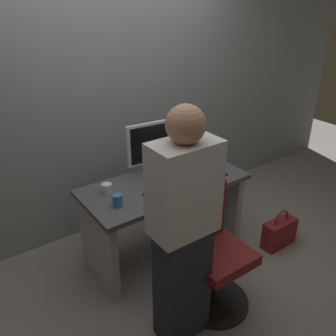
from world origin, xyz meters
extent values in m
plane|color=gray|center=(0.00, 0.00, 0.00)|extent=(9.00, 9.00, 0.00)
cube|color=gray|center=(0.00, 0.79, 1.50)|extent=(6.40, 0.10, 3.00)
cube|color=#4C4C51|center=(0.00, 0.00, 0.71)|extent=(1.39, 0.64, 0.04)
cube|color=#B2B2B7|center=(-0.64, 0.00, 0.34)|extent=(0.06, 0.56, 0.69)
cube|color=#B2B2B7|center=(0.64, 0.00, 0.34)|extent=(0.06, 0.56, 0.69)
cylinder|color=black|center=(-0.04, -0.72, 0.01)|extent=(0.52, 0.52, 0.03)
cylinder|color=black|center=(-0.04, -0.72, 0.23)|extent=(0.05, 0.05, 0.39)
cube|color=maroon|center=(-0.04, -0.72, 0.46)|extent=(0.44, 0.44, 0.08)
cube|color=maroon|center=(-0.04, -0.53, 0.72)|extent=(0.40, 0.06, 0.44)
cube|color=#262838|center=(-0.39, -0.76, 0.42)|extent=(0.34, 0.20, 0.85)
cube|color=silver|center=(-0.39, -0.76, 1.14)|extent=(0.40, 0.24, 0.58)
sphere|color=#A57A5B|center=(-0.39, -0.76, 1.53)|extent=(0.22, 0.22, 0.22)
cube|color=silver|center=(0.07, 0.22, 0.74)|extent=(0.21, 0.16, 0.02)
cube|color=silver|center=(0.07, 0.22, 0.78)|extent=(0.04, 0.03, 0.08)
cube|color=silver|center=(0.07, 0.22, 1.00)|extent=(0.54, 0.08, 0.36)
cube|color=black|center=(0.07, 0.20, 1.00)|extent=(0.50, 0.05, 0.32)
cube|color=#262626|center=(-0.05, -0.13, 0.74)|extent=(0.44, 0.15, 0.02)
ellipsoid|color=black|center=(0.22, -0.11, 0.75)|extent=(0.06, 0.10, 0.03)
cylinder|color=#3372B2|center=(-0.49, -0.10, 0.77)|extent=(0.07, 0.07, 0.09)
cylinder|color=silver|center=(-0.47, 0.11, 0.77)|extent=(0.08, 0.08, 0.08)
cube|color=red|center=(0.51, 0.18, 0.74)|extent=(0.19, 0.16, 0.03)
cube|color=beige|center=(0.51, 0.17, 0.77)|extent=(0.19, 0.15, 0.02)
cube|color=#3359A5|center=(0.51, 0.17, 0.80)|extent=(0.22, 0.18, 0.03)
cube|color=#338C59|center=(0.51, 0.16, 0.83)|extent=(0.21, 0.12, 0.04)
cube|color=black|center=(0.52, 0.17, 0.87)|extent=(0.19, 0.14, 0.03)
cube|color=#594C72|center=(0.51, 0.16, 0.90)|extent=(0.21, 0.14, 0.04)
cube|color=black|center=(0.49, -0.14, 0.73)|extent=(0.09, 0.15, 0.01)
cube|color=maroon|center=(0.93, -0.53, 0.13)|extent=(0.34, 0.14, 0.26)
torus|color=maroon|center=(0.93, -0.53, 0.29)|extent=(0.18, 0.02, 0.18)
camera|label=1|loc=(-1.52, -2.18, 2.16)|focal=38.70mm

